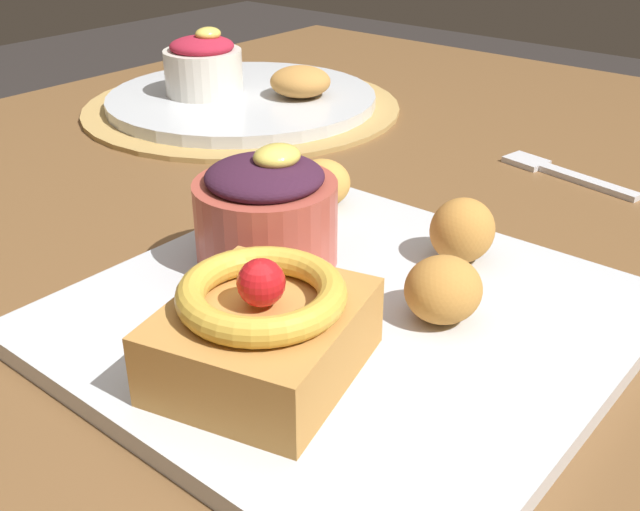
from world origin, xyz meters
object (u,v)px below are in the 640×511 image
Objects in this scene: fritter_middle at (443,289)px; back_plate at (242,99)px; cake_slice at (263,328)px; fork at (559,172)px; berry_ramekin at (266,212)px; back_pastry at (300,82)px; back_ramekin at (203,65)px; front_plate at (347,318)px; fritter_front at (462,230)px; fritter_back at (322,183)px.

back_plate is at bearing 58.64° from fritter_middle.
cake_slice reaches higher than fork.
back_pastry is at bearing 37.62° from berry_ramekin.
back_plate is at bearing 46.20° from cake_slice.
back_plate is at bearing -51.11° from back_ramekin.
back_pastry reaches higher than front_plate.
back_plate is at bearing 47.41° from berry_ramekin.
berry_ramekin is at bearing 95.29° from fritter_middle.
fritter_front reaches higher than front_plate.
fritter_back is at bearing -116.67° from back_ramekin.
fork is (0.00, -0.29, -0.03)m from back_pastry.
fritter_middle is 0.70× the size of back_pastry.
cake_slice is at bearing -141.20° from back_pastry.
berry_ramekin reaches higher than back_pastry.
fritter_back is 0.15× the size of back_plate.
back_ramekin is at bearing 50.66° from cake_slice.
back_ramekin is 1.29× the size of back_pastry.
fork is at bearing 10.58° from fritter_middle.
fork is (0.38, 0.01, -0.04)m from cake_slice.
back_plate is (0.25, 0.28, -0.03)m from berry_ramekin.
berry_ramekin reaches higher than fritter_back.
fritter_front is 0.43m from back_ramekin.
fritter_front reaches higher than back_pastry.
fritter_front is at bearing -123.31° from back_pastry.
fritter_back is at bearing -123.58° from back_plate.
back_plate is at bearing 16.51° from fork.
berry_ramekin is 0.38m from back_ramekin.
cake_slice is at bearing -137.61° from berry_ramekin.
fritter_front is 0.38m from back_pastry.
berry_ramekin reaches higher than fritter_front.
fritter_front is at bearing 22.25° from fritter_middle.
cake_slice is 0.11m from fritter_middle.
fork is (0.06, -0.38, -0.04)m from back_ramekin.
berry_ramekin is 0.30m from fork.
cake_slice is at bearing 157.16° from fritter_middle.
berry_ramekin is 1.09× the size of back_ramekin.
front_plate is 2.42× the size of cake_slice.
fritter_back is 0.27m from back_pastry.
back_pastry is (0.27, 0.34, 0.00)m from fritter_middle.
fork is at bearing 1.09° from front_plate.
fritter_front reaches higher than fork.
front_plate is 0.08m from cake_slice.
cake_slice is 0.12m from berry_ramekin.
fritter_front is 0.15× the size of back_plate.
fork is (0.30, 0.01, -0.00)m from front_plate.
back_plate is at bearing 52.63° from front_plate.
fritter_middle is (-0.07, -0.03, -0.00)m from fritter_front.
front_plate is 6.50× the size of fritter_middle.
fritter_front is at bearing -110.51° from back_ramekin.
fritter_front is (0.09, -0.02, 0.03)m from front_plate.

